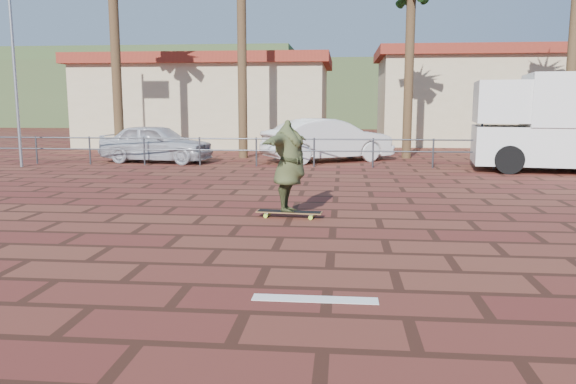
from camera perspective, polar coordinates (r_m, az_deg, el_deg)
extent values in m
plane|color=brown|center=(7.55, -2.14, -7.59)|extent=(120.00, 120.00, 0.00)
cube|color=white|center=(6.35, 2.75, -10.81)|extent=(1.40, 0.22, 0.01)
cylinder|color=#47494F|center=(22.16, -24.19, 3.91)|extent=(0.06, 0.06, 1.00)
cylinder|color=#47494F|center=(21.24, -19.48, 4.00)|extent=(0.06, 0.06, 1.00)
cylinder|color=#47494F|center=(20.47, -14.39, 4.06)|extent=(0.06, 0.06, 1.00)
cylinder|color=#47494F|center=(19.88, -8.95, 4.10)|extent=(0.06, 0.06, 1.00)
cylinder|color=#47494F|center=(19.47, -3.23, 4.09)|extent=(0.06, 0.06, 1.00)
cylinder|color=#47494F|center=(19.27, 2.67, 4.04)|extent=(0.06, 0.06, 1.00)
cylinder|color=#47494F|center=(19.27, 8.63, 3.95)|extent=(0.06, 0.06, 1.00)
cylinder|color=#47494F|center=(19.48, 14.53, 3.82)|extent=(0.06, 0.06, 1.00)
cylinder|color=#47494F|center=(19.89, 20.24, 3.65)|extent=(0.06, 0.06, 1.00)
cylinder|color=#47494F|center=(20.48, 25.67, 3.46)|extent=(0.06, 0.06, 1.00)
cylinder|color=#47494F|center=(19.23, 2.68, 5.38)|extent=(24.00, 0.05, 0.05)
cylinder|color=#47494F|center=(19.26, 2.67, 4.19)|extent=(24.00, 0.05, 0.05)
cylinder|color=gray|center=(21.32, -26.16, 13.05)|extent=(0.10, 0.10, 8.00)
cylinder|color=brown|center=(22.39, -17.06, 12.04)|extent=(0.36, 0.36, 7.00)
cylinder|color=brown|center=(22.61, -4.70, 13.88)|extent=(0.36, 0.36, 8.20)
cylinder|color=brown|center=(22.84, 12.18, 11.53)|extent=(0.36, 0.36, 6.50)
cylinder|color=brown|center=(22.70, 26.95, 12.44)|extent=(0.36, 0.36, 7.80)
cube|color=beige|center=(30.00, -7.94, 8.60)|extent=(12.00, 7.00, 4.00)
cube|color=maroon|center=(30.07, -8.04, 12.89)|extent=(12.60, 7.60, 0.50)
cube|color=beige|center=(31.95, 18.52, 8.69)|extent=(10.00, 6.00, 4.50)
cube|color=maroon|center=(32.06, 18.74, 13.16)|extent=(10.60, 6.60, 0.50)
cube|color=#384C28|center=(57.19, 4.70, 9.79)|extent=(70.00, 18.00, 6.00)
cube|color=#384C28|center=(67.25, -14.61, 10.26)|extent=(35.00, 14.00, 8.00)
cube|color=olive|center=(10.70, 0.12, -2.04)|extent=(1.27, 0.40, 0.02)
cube|color=black|center=(10.70, 0.12, -1.97)|extent=(1.23, 0.37, 0.00)
cube|color=silver|center=(10.80, -2.13, -2.13)|extent=(0.09, 0.21, 0.03)
cube|color=silver|center=(10.63, 2.42, -2.31)|extent=(0.09, 0.21, 0.03)
cylinder|color=#BBF333|center=(10.68, -2.29, -2.44)|extent=(0.08, 0.04, 0.08)
cylinder|color=#BBF333|center=(10.92, -1.98, -2.18)|extent=(0.08, 0.04, 0.08)
cylinder|color=#BBF333|center=(10.52, 2.31, -2.62)|extent=(0.08, 0.04, 0.08)
cylinder|color=#BBF333|center=(10.76, 2.52, -2.36)|extent=(0.08, 0.04, 0.08)
imported|color=#414827|center=(10.57, 0.13, 2.66)|extent=(1.05, 2.21, 1.73)
cube|color=silver|center=(20.07, 26.84, 4.22)|extent=(6.25, 3.27, 1.21)
cube|color=silver|center=(19.67, 21.10, 8.54)|extent=(2.10, 2.66, 1.32)
cube|color=black|center=(19.60, 18.92, 7.20)|extent=(0.34, 1.86, 0.72)
cylinder|color=black|center=(18.61, 21.56, 3.07)|extent=(0.92, 0.43, 0.88)
cylinder|color=black|center=(20.90, 20.75, 3.70)|extent=(0.92, 0.43, 0.88)
imported|color=silver|center=(21.36, -13.21, 4.85)|extent=(4.34, 2.24, 1.41)
imported|color=silver|center=(21.15, 4.07, 5.29)|extent=(5.06, 3.88, 1.60)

